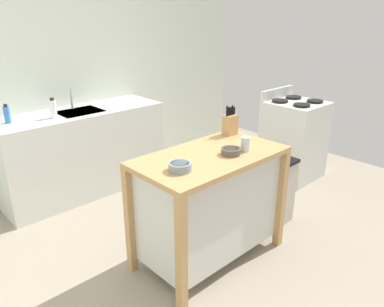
{
  "coord_description": "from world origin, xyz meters",
  "views": [
    {
      "loc": [
        -1.63,
        -1.86,
        1.87
      ],
      "look_at": [
        0.2,
        0.09,
        0.84
      ],
      "focal_mm": 34.54,
      "sensor_mm": 36.0,
      "label": 1
    }
  ],
  "objects_px": {
    "kitchen_island": "(210,202)",
    "bowl_stoneware_deep": "(180,166)",
    "drinking_cup": "(245,144)",
    "bottle_dish_soap": "(7,115)",
    "bowl_ceramic_wide": "(231,151)",
    "sink_faucet": "(71,98)",
    "bottle_hand_soap": "(53,109)",
    "trash_bin": "(273,191)",
    "knife_block": "(230,124)",
    "stove": "(293,139)"
  },
  "relations": [
    {
      "from": "bowl_stoneware_deep",
      "to": "bowl_ceramic_wide",
      "type": "height_order",
      "value": "bowl_stoneware_deep"
    },
    {
      "from": "trash_bin",
      "to": "bottle_dish_soap",
      "type": "bearing_deg",
      "value": 131.68
    },
    {
      "from": "bottle_dish_soap",
      "to": "knife_block",
      "type": "bearing_deg",
      "value": -51.24
    },
    {
      "from": "bowl_stoneware_deep",
      "to": "bottle_dish_soap",
      "type": "distance_m",
      "value": 1.94
    },
    {
      "from": "knife_block",
      "to": "bottle_dish_soap",
      "type": "distance_m",
      "value": 2.05
    },
    {
      "from": "bowl_ceramic_wide",
      "to": "sink_faucet",
      "type": "bearing_deg",
      "value": 96.87
    },
    {
      "from": "trash_bin",
      "to": "sink_faucet",
      "type": "relative_size",
      "value": 2.86
    },
    {
      "from": "sink_faucet",
      "to": "bottle_dish_soap",
      "type": "relative_size",
      "value": 1.23
    },
    {
      "from": "trash_bin",
      "to": "bottle_hand_soap",
      "type": "bearing_deg",
      "value": 125.96
    },
    {
      "from": "bowl_stoneware_deep",
      "to": "trash_bin",
      "type": "relative_size",
      "value": 0.25
    },
    {
      "from": "kitchen_island",
      "to": "knife_block",
      "type": "xyz_separation_m",
      "value": [
        0.46,
        0.22,
        0.49
      ]
    },
    {
      "from": "kitchen_island",
      "to": "knife_block",
      "type": "relative_size",
      "value": 4.55
    },
    {
      "from": "drinking_cup",
      "to": "bottle_dish_soap",
      "type": "xyz_separation_m",
      "value": [
        -1.06,
        1.94,
        0.04
      ]
    },
    {
      "from": "stove",
      "to": "bottle_dish_soap",
      "type": "bearing_deg",
      "value": 153.18
    },
    {
      "from": "knife_block",
      "to": "bottle_hand_soap",
      "type": "relative_size",
      "value": 1.29
    },
    {
      "from": "sink_faucet",
      "to": "bowl_ceramic_wide",
      "type": "bearing_deg",
      "value": -83.13
    },
    {
      "from": "bowl_ceramic_wide",
      "to": "drinking_cup",
      "type": "bearing_deg",
      "value": -10.35
    },
    {
      "from": "bottle_dish_soap",
      "to": "stove",
      "type": "bearing_deg",
      "value": -26.82
    },
    {
      "from": "kitchen_island",
      "to": "bowl_stoneware_deep",
      "type": "bearing_deg",
      "value": -169.12
    },
    {
      "from": "bowl_stoneware_deep",
      "to": "drinking_cup",
      "type": "xyz_separation_m",
      "value": [
        0.6,
        -0.06,
        0.03
      ]
    },
    {
      "from": "bowl_stoneware_deep",
      "to": "bottle_hand_soap",
      "type": "height_order",
      "value": "bottle_hand_soap"
    },
    {
      "from": "kitchen_island",
      "to": "knife_block",
      "type": "distance_m",
      "value": 0.7
    },
    {
      "from": "knife_block",
      "to": "bowl_ceramic_wide",
      "type": "distance_m",
      "value": 0.48
    },
    {
      "from": "kitchen_island",
      "to": "sink_faucet",
      "type": "xyz_separation_m",
      "value": [
        -0.14,
        1.92,
        0.52
      ]
    },
    {
      "from": "drinking_cup",
      "to": "stove",
      "type": "bearing_deg",
      "value": 19.29
    },
    {
      "from": "kitchen_island",
      "to": "trash_bin",
      "type": "xyz_separation_m",
      "value": [
        0.82,
        -0.03,
        -0.18
      ]
    },
    {
      "from": "bottle_hand_soap",
      "to": "trash_bin",
      "type": "bearing_deg",
      "value": -54.04
    },
    {
      "from": "sink_faucet",
      "to": "bottle_dish_soap",
      "type": "xyz_separation_m",
      "value": [
        -0.69,
        -0.11,
        -0.03
      ]
    },
    {
      "from": "knife_block",
      "to": "bowl_ceramic_wide",
      "type": "bearing_deg",
      "value": -137.66
    },
    {
      "from": "bowl_stoneware_deep",
      "to": "knife_block",
      "type": "bearing_deg",
      "value": 19.29
    },
    {
      "from": "knife_block",
      "to": "stove",
      "type": "distance_m",
      "value": 1.53
    },
    {
      "from": "knife_block",
      "to": "trash_bin",
      "type": "bearing_deg",
      "value": -34.57
    },
    {
      "from": "drinking_cup",
      "to": "bottle_dish_soap",
      "type": "distance_m",
      "value": 2.21
    },
    {
      "from": "bowl_ceramic_wide",
      "to": "bottle_dish_soap",
      "type": "distance_m",
      "value": 2.13
    },
    {
      "from": "bowl_ceramic_wide",
      "to": "sink_faucet",
      "type": "height_order",
      "value": "sink_faucet"
    },
    {
      "from": "sink_faucet",
      "to": "bottle_hand_soap",
      "type": "height_order",
      "value": "sink_faucet"
    },
    {
      "from": "bowl_ceramic_wide",
      "to": "trash_bin",
      "type": "distance_m",
      "value": 0.93
    },
    {
      "from": "bowl_ceramic_wide",
      "to": "stove",
      "type": "xyz_separation_m",
      "value": [
        1.77,
        0.55,
        -0.46
      ]
    },
    {
      "from": "drinking_cup",
      "to": "stove",
      "type": "relative_size",
      "value": 0.11
    },
    {
      "from": "kitchen_island",
      "to": "bowl_stoneware_deep",
      "type": "relative_size",
      "value": 7.49
    },
    {
      "from": "kitchen_island",
      "to": "bowl_stoneware_deep",
      "type": "height_order",
      "value": "bowl_stoneware_deep"
    },
    {
      "from": "drinking_cup",
      "to": "trash_bin",
      "type": "bearing_deg",
      "value": 9.42
    },
    {
      "from": "drinking_cup",
      "to": "stove",
      "type": "xyz_separation_m",
      "value": [
        1.64,
        0.57,
        -0.48
      ]
    },
    {
      "from": "stove",
      "to": "bowl_stoneware_deep",
      "type": "bearing_deg",
      "value": -167.03
    },
    {
      "from": "stove",
      "to": "bowl_ceramic_wide",
      "type": "bearing_deg",
      "value": -162.78
    },
    {
      "from": "drinking_cup",
      "to": "bottle_dish_soap",
      "type": "relative_size",
      "value": 0.61
    },
    {
      "from": "sink_faucet",
      "to": "bottle_hand_soap",
      "type": "distance_m",
      "value": 0.37
    },
    {
      "from": "sink_faucet",
      "to": "stove",
      "type": "xyz_separation_m",
      "value": [
        2.02,
        -1.47,
        -0.56
      ]
    },
    {
      "from": "bowl_stoneware_deep",
      "to": "bowl_ceramic_wide",
      "type": "relative_size",
      "value": 1.07
    },
    {
      "from": "sink_faucet",
      "to": "bowl_stoneware_deep",
      "type": "bearing_deg",
      "value": -96.43
    }
  ]
}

